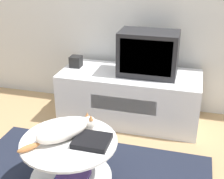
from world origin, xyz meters
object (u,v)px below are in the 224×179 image
(tv, at_px, (148,54))
(cat, at_px, (64,131))
(speaker, at_px, (76,62))
(dvd_box, at_px, (92,141))

(tv, bearing_deg, cat, -109.26)
(speaker, xyz_separation_m, cat, (0.36, -1.15, -0.09))
(speaker, xyz_separation_m, dvd_box, (0.56, -1.16, -0.13))
(speaker, height_order, dvd_box, speaker)
(tv, relative_size, cat, 1.12)
(dvd_box, relative_size, cat, 0.49)
(dvd_box, bearing_deg, tv, 80.63)
(tv, distance_m, dvd_box, 1.19)
(speaker, height_order, cat, speaker)
(cat, bearing_deg, tv, 18.60)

